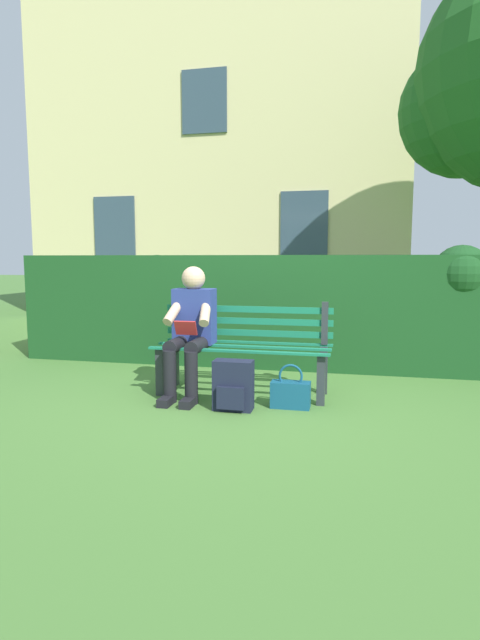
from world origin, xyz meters
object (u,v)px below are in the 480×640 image
at_px(park_bench, 244,346).
at_px(person_seated, 191,327).
at_px(backpack, 233,386).
at_px(handbag, 290,393).

xyz_separation_m(park_bench, person_seated, (0.47, 0.19, 0.19)).
height_order(backpack, handbag, backpack).
bearing_deg(handbag, backpack, 19.77).
xyz_separation_m(park_bench, backpack, (-0.03, 0.58, -0.24)).
bearing_deg(backpack, handbag, -160.23).
relative_size(backpack, handbag, 1.11).
distance_m(backpack, handbag, 0.50).
bearing_deg(park_bench, handbag, 139.67).
bearing_deg(person_seated, handbag, 166.67).
distance_m(park_bench, person_seated, 0.54).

